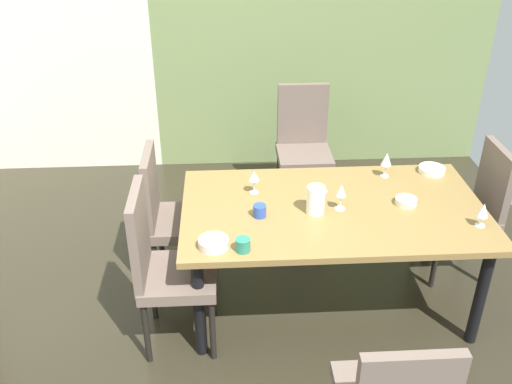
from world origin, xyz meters
TOP-DOWN VIEW (x-y plane):
  - ground_plane at (0.00, 0.00)m, footprint 5.21×5.35m
  - back_panel_interior at (-1.55, 2.63)m, footprint 2.12×0.10m
  - garden_window_panel at (1.06, 2.63)m, footprint 3.09×0.10m
  - dining_table at (0.79, 0.48)m, footprint 1.86×1.05m
  - chair_left_far at (-0.24, 0.77)m, footprint 0.45×0.44m
  - chair_right_far at (1.82, 0.77)m, footprint 0.44×0.44m
  - chair_left_near at (-0.24, 0.19)m, footprint 0.45×0.44m
  - chair_head_far at (0.79, 1.81)m, footprint 0.44×0.45m
  - wine_glass_west at (0.83, 0.45)m, footprint 0.07×0.07m
  - wine_glass_center at (1.60, 0.22)m, footprint 0.07×0.07m
  - wine_glass_north at (0.32, 0.68)m, footprint 0.07×0.07m
  - wine_glass_front at (1.21, 0.85)m, footprint 0.07×0.07m
  - serving_bowl_rear at (1.24, 0.49)m, footprint 0.13×0.13m
  - serving_bowl_near_shelf at (1.54, 0.89)m, footprint 0.18×0.18m
  - serving_bowl_near_window at (0.06, 0.10)m, footprint 0.17×0.17m
  - cup_corner at (0.22, 0.05)m, footprint 0.08×0.08m
  - cup_east at (0.33, 0.40)m, footprint 0.08×0.08m
  - pitcher_right at (0.67, 0.42)m, footprint 0.12×0.11m

SIDE VIEW (x-z plane):
  - ground_plane at x=0.00m, z-range -0.02..0.00m
  - chair_right_far at x=1.82m, z-range 0.06..1.03m
  - chair_left_far at x=-0.24m, z-range 0.06..1.05m
  - chair_head_far at x=0.79m, z-range 0.05..1.08m
  - chair_left_near at x=-0.24m, z-range 0.05..1.09m
  - dining_table at x=0.79m, z-range 0.29..1.03m
  - serving_bowl_near_shelf at x=1.54m, z-range 0.74..0.78m
  - serving_bowl_rear at x=1.24m, z-range 0.74..0.78m
  - serving_bowl_near_window at x=0.06m, z-range 0.74..0.79m
  - cup_east at x=0.33m, z-range 0.74..0.81m
  - cup_corner at x=0.22m, z-range 0.74..0.81m
  - pitcher_right at x=0.67m, z-range 0.74..0.91m
  - wine_glass_center at x=1.60m, z-range 0.77..0.92m
  - wine_glass_north at x=0.32m, z-range 0.78..0.93m
  - wine_glass_west at x=0.83m, z-range 0.77..0.94m
  - wine_glass_front at x=1.21m, z-range 0.78..0.95m
  - back_panel_interior at x=-1.55m, z-range 0.00..2.79m
  - garden_window_panel at x=1.06m, z-range 0.00..2.79m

